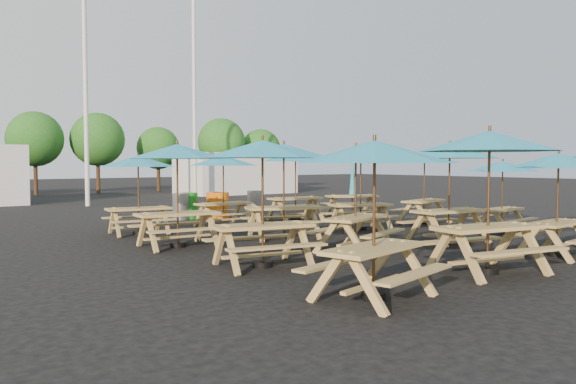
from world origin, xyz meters
TOP-DOWN VIEW (x-y plane):
  - ground at (0.00, 0.00)m, footprint 120.00×120.00m
  - picnic_unit_0 at (-4.25, -6.17)m, footprint 2.70×2.70m
  - picnic_unit_1 at (-4.09, -3.12)m, footprint 2.78×2.78m
  - picnic_unit_2 at (-4.25, 0.15)m, footprint 2.56×2.56m
  - picnic_unit_3 at (-4.05, 2.99)m, footprint 2.40×2.40m
  - picnic_unit_4 at (-1.26, -6.06)m, footprint 2.93×2.93m
  - picnic_unit_5 at (-1.41, -2.85)m, footprint 2.93×2.93m
  - picnic_unit_6 at (-1.35, -0.10)m, footprint 3.08×3.08m
  - picnic_unit_7 at (-1.24, 3.16)m, footprint 2.21×2.21m
  - picnic_unit_8 at (1.54, -5.86)m, footprint 2.31×2.31m
  - picnic_unit_9 at (1.42, -3.21)m, footprint 2.64×2.64m
  - picnic_unit_10 at (1.51, -0.03)m, footprint 2.83×2.83m
  - picnic_unit_11 at (1.59, 3.19)m, footprint 2.50×2.50m
  - picnic_unit_13 at (4.30, -2.86)m, footprint 2.21×2.21m
  - picnic_unit_14 at (4.31, -0.08)m, footprint 2.70×2.70m
  - picnic_unit_15 at (4.03, 2.97)m, footprint 2.29×2.15m
  - waste_bin_0 at (-1.37, 5.85)m, footprint 0.57×0.57m
  - waste_bin_1 at (-1.01, 5.91)m, footprint 0.57×0.57m
  - waste_bin_2 at (0.02, 5.50)m, footprint 0.57×0.57m
  - waste_bin_3 at (-0.10, 5.74)m, footprint 0.57×0.57m
  - waste_bin_4 at (1.74, 5.90)m, footprint 0.57×0.57m
  - mast_0 at (-2.00, 14.00)m, footprint 0.20×0.20m
  - mast_1 at (4.50, 16.00)m, footprint 0.20×0.20m
  - event_tent_1 at (9.00, 19.00)m, footprint 7.00×4.00m
  - tree_3 at (-1.75, 24.72)m, footprint 3.36×3.36m
  - tree_4 at (1.90, 24.26)m, footprint 3.41×3.41m
  - tree_5 at (6.22, 24.67)m, footprint 2.94×2.94m
  - tree_6 at (10.23, 22.90)m, footprint 3.38×3.38m
  - tree_7 at (13.63, 22.92)m, footprint 2.95×2.95m

SIDE VIEW (x-z plane):
  - ground at x=0.00m, z-range 0.00..0.00m
  - waste_bin_0 at x=-1.37m, z-range 0.00..0.92m
  - waste_bin_1 at x=-1.01m, z-range 0.00..0.92m
  - waste_bin_2 at x=0.02m, z-range 0.00..0.92m
  - waste_bin_3 at x=-0.10m, z-range 0.00..0.92m
  - waste_bin_4 at x=1.74m, z-range 0.00..0.92m
  - picnic_unit_15 at x=4.03m, z-range -0.21..2.16m
  - event_tent_1 at x=9.00m, z-range 0.00..2.60m
  - picnic_unit_13 at x=4.30m, z-range 0.76..2.80m
  - picnic_unit_8 at x=1.54m, z-range 0.82..3.01m
  - picnic_unit_3 at x=-4.05m, z-range 0.82..3.01m
  - picnic_unit_7 at x=-1.24m, z-range 0.83..3.04m
  - picnic_unit_10 at x=1.51m, z-range 0.86..3.15m
  - picnic_unit_14 at x=4.31m, z-range 0.86..3.16m
  - picnic_unit_0 at x=-4.25m, z-range 0.86..3.18m
  - picnic_unit_5 at x=-1.41m, z-range 0.88..3.22m
  - picnic_unit_11 at x=1.59m, z-range 0.88..3.26m
  - picnic_unit_1 at x=-4.09m, z-range 0.90..3.33m
  - picnic_unit_2 at x=-4.25m, z-range 0.90..3.33m
  - picnic_unit_9 at x=1.42m, z-range 0.91..3.36m
  - picnic_unit_6 at x=-1.35m, z-range 0.93..3.41m
  - picnic_unit_4 at x=-1.26m, z-range 0.95..3.51m
  - tree_5 at x=6.22m, z-range 0.75..5.20m
  - tree_7 at x=13.63m, z-range 0.75..5.23m
  - tree_3 at x=-1.75m, z-range 0.86..5.95m
  - tree_6 at x=10.23m, z-range 0.86..5.99m
  - tree_4 at x=1.90m, z-range 0.87..6.04m
  - mast_0 at x=-2.00m, z-range 0.00..12.00m
  - mast_1 at x=4.50m, z-range 0.00..12.00m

